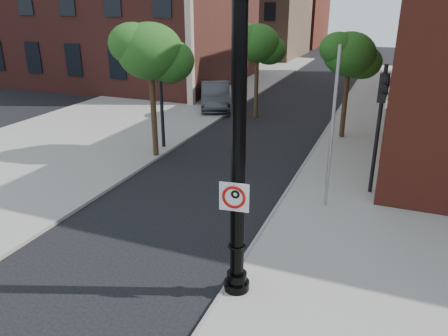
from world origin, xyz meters
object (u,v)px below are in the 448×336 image
at_px(lamppost, 238,164).
at_px(traffic_signal_right, 381,110).
at_px(no_parking_sign, 234,197).
at_px(traffic_signal_left, 160,70).
at_px(parked_car, 215,95).

distance_m(lamppost, traffic_signal_right, 7.39).
bearing_deg(no_parking_sign, traffic_signal_left, 120.91).
bearing_deg(traffic_signal_left, no_parking_sign, -67.69).
relative_size(no_parking_sign, traffic_signal_right, 0.14).
relative_size(parked_car, traffic_signal_left, 0.93).
relative_size(lamppost, traffic_signal_left, 1.31).
height_order(lamppost, no_parking_sign, lamppost).
bearing_deg(no_parking_sign, traffic_signal_right, 64.21).
height_order(lamppost, traffic_signal_right, lamppost).
distance_m(parked_car, traffic_signal_left, 8.86).
bearing_deg(lamppost, traffic_signal_right, 70.35).
relative_size(traffic_signal_left, traffic_signal_right, 1.18).
bearing_deg(parked_car, lamppost, -89.40).
height_order(traffic_signal_left, traffic_signal_right, traffic_signal_left).
xyz_separation_m(lamppost, no_parking_sign, (-0.02, -0.18, -0.68)).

